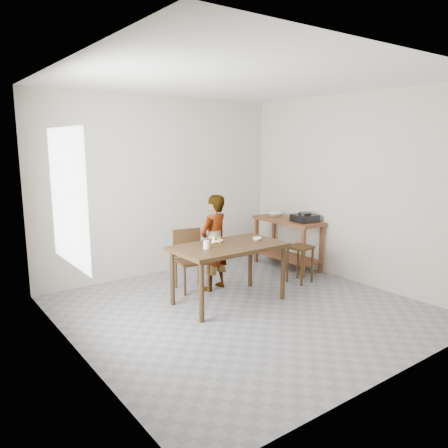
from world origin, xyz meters
TOP-DOWN VIEW (x-y plane):
  - floor at (0.00, 0.00)m, footprint 4.00×4.00m
  - ceiling at (0.00, 0.00)m, footprint 4.00×4.00m
  - wall_back at (0.00, 2.02)m, footprint 4.00×0.04m
  - wall_front at (0.00, -2.02)m, footprint 4.00×0.04m
  - wall_left at (-2.02, 0.00)m, footprint 0.04×4.00m
  - wall_right at (2.02, 0.00)m, footprint 0.04×4.00m
  - window_pane at (-1.97, 0.20)m, footprint 0.02×1.10m
  - dining_table at (0.00, 0.30)m, footprint 1.40×0.80m
  - prep_counter at (1.72, 1.00)m, footprint 0.50×1.20m
  - child at (0.14, 0.83)m, footprint 0.55×0.44m
  - dining_chair at (-0.13, 0.97)m, footprint 0.47×0.47m
  - stool at (1.32, 0.33)m, footprint 0.35×0.35m
  - glass_tumbler at (-0.34, 0.30)m, footprint 0.09×0.09m
  - small_bowl at (0.45, 0.28)m, footprint 0.15×0.15m
  - banana at (-0.07, 0.46)m, footprint 0.18×0.15m
  - serving_bowl at (1.74, 1.34)m, footprint 0.30×0.30m
  - gas_burner at (1.76, 0.68)m, footprint 0.39×0.39m

SIDE VIEW (x-z plane):
  - floor at x=0.00m, z-range -0.04..0.00m
  - stool at x=1.32m, z-range 0.00..0.54m
  - dining_table at x=0.00m, z-range 0.00..0.75m
  - prep_counter at x=1.72m, z-range 0.00..0.80m
  - dining_chair at x=-0.13m, z-range 0.00..0.83m
  - child at x=0.14m, z-range 0.00..1.32m
  - small_bowl at x=0.45m, z-range 0.75..0.79m
  - banana at x=-0.07m, z-range 0.75..0.81m
  - glass_tumbler at x=-0.34m, z-range 0.75..0.85m
  - serving_bowl at x=1.74m, z-range 0.80..0.86m
  - gas_burner at x=1.76m, z-range 0.80..0.91m
  - wall_back at x=0.00m, z-range 0.00..2.70m
  - wall_front at x=0.00m, z-range 0.00..2.70m
  - wall_left at x=-2.02m, z-range 0.00..2.70m
  - wall_right at x=2.02m, z-range 0.00..2.70m
  - window_pane at x=-1.97m, z-range 0.85..2.15m
  - ceiling at x=0.00m, z-range 2.70..2.74m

